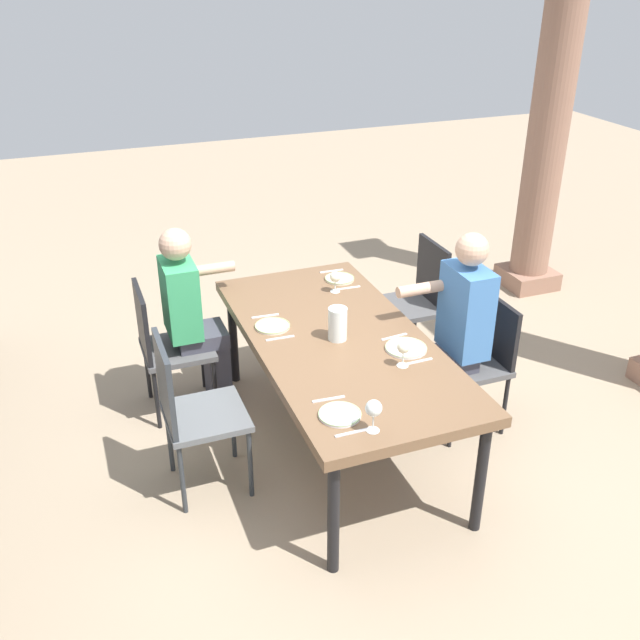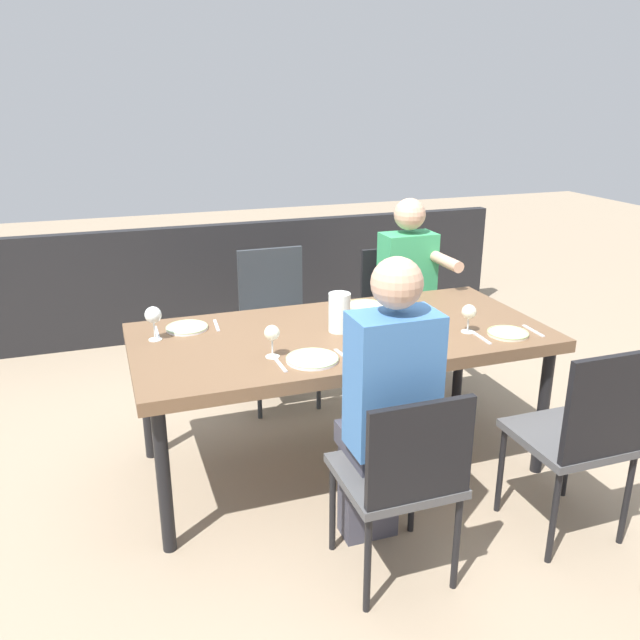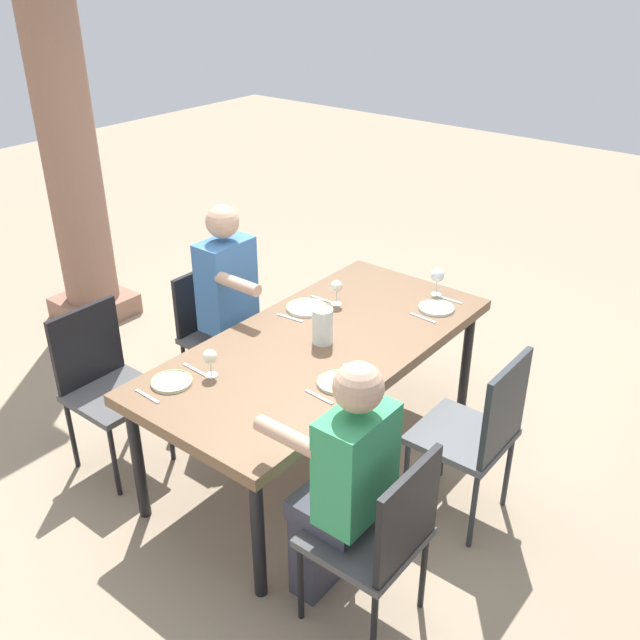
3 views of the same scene
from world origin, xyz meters
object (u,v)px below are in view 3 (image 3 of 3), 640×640
object	(u,v)px
chair_mid_south	(479,429)
stone_column_centre	(67,139)
plate_1	(338,382)
wine_glass_2	(336,287)
wine_glass_3	(437,276)
diner_woman_green	(342,482)
chair_west_south	(381,533)
plate_3	(436,308)
diner_man_white	(235,306)
wine_glass_0	(210,358)
dining_table	(320,351)
plate_0	(172,382)
chair_mid_north	(216,327)
water_pitcher	(323,328)
chair_west_north	(104,379)
plate_2	(306,308)

from	to	relation	value
chair_mid_south	stone_column_centre	world-z (taller)	stone_column_centre
chair_mid_south	plate_1	bearing A→B (deg)	120.89
wine_glass_2	wine_glass_3	xyz separation A→B (m)	(0.48, -0.39, 0.01)
diner_woman_green	plate_1	world-z (taller)	diner_woman_green
chair_west_south	plate_3	world-z (taller)	chair_west_south
plate_3	wine_glass_3	bearing A→B (deg)	30.96
diner_man_white	wine_glass_0	world-z (taller)	diner_man_white
dining_table	chair_west_south	size ratio (longest dim) A/B	2.29
stone_column_centre	diner_man_white	bearing A→B (deg)	-95.89
diner_woman_green	wine_glass_2	world-z (taller)	diner_woman_green
dining_table	chair_west_south	world-z (taller)	chair_west_south
stone_column_centre	plate_0	xyz separation A→B (m)	(-1.03, -2.20, -0.65)
chair_mid_south	chair_mid_north	bearing A→B (deg)	90.00
wine_glass_2	diner_woman_green	bearing A→B (deg)	-141.80
chair_west_south	plate_3	xyz separation A→B (m)	(1.47, 0.62, 0.25)
chair_mid_south	plate_3	distance (m)	0.92
stone_column_centre	wine_glass_0	world-z (taller)	stone_column_centre
wine_glass_3	water_pitcher	distance (m)	0.90
chair_west_north	chair_west_south	bearing A→B (deg)	-90.00
plate_0	dining_table	bearing A→B (deg)	-22.33
diner_woman_green	plate_2	world-z (taller)	diner_woman_green
chair_west_south	wine_glass_0	distance (m)	1.18
plate_1	plate_2	xyz separation A→B (m)	(0.52, 0.63, -0.00)
plate_0	chair_west_south	bearing A→B (deg)	-89.43
dining_table	diner_woman_green	world-z (taller)	diner_woman_green
dining_table	plate_1	bearing A→B (deg)	-129.34
wine_glass_0	wine_glass_2	distance (m)	1.01
water_pitcher	wine_glass_2	bearing A→B (deg)	28.19
stone_column_centre	wine_glass_2	xyz separation A→B (m)	(0.14, -2.31, -0.54)
diner_woman_green	chair_mid_north	bearing A→B (deg)	62.52
chair_west_north	plate_3	size ratio (longest dim) A/B	4.39
dining_table	diner_woman_green	size ratio (longest dim) A/B	1.62
chair_mid_south	diner_woman_green	xyz separation A→B (m)	(-0.84, 0.20, 0.13)
diner_man_white	wine_glass_2	distance (m)	0.63
stone_column_centre	diner_woman_green	bearing A→B (deg)	-107.60
diner_woman_green	wine_glass_3	world-z (taller)	diner_woman_green
diner_man_white	wine_glass_3	xyz separation A→B (m)	(0.81, -0.91, 0.17)
chair_mid_north	plate_3	world-z (taller)	chair_mid_north
plate_2	diner_man_white	bearing A→B (deg)	112.11
diner_woman_green	wine_glass_2	xyz separation A→B (m)	(1.16, 0.92, 0.19)
wine_glass_2	dining_table	bearing A→B (deg)	-153.59
diner_man_white	wine_glass_2	bearing A→B (deg)	-57.82
stone_column_centre	wine_glass_3	size ratio (longest dim) A/B	16.97
diner_man_white	water_pitcher	bearing A→B (deg)	-96.22
stone_column_centre	plate_0	distance (m)	2.51
plate_2	plate_1	bearing A→B (deg)	-129.68
chair_west_south	chair_mid_north	distance (m)	2.00
chair_west_north	plate_0	distance (m)	0.64
diner_man_white	wine_glass_2	xyz separation A→B (m)	(0.33, -0.52, 0.16)
diner_woman_green	stone_column_centre	world-z (taller)	stone_column_centre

